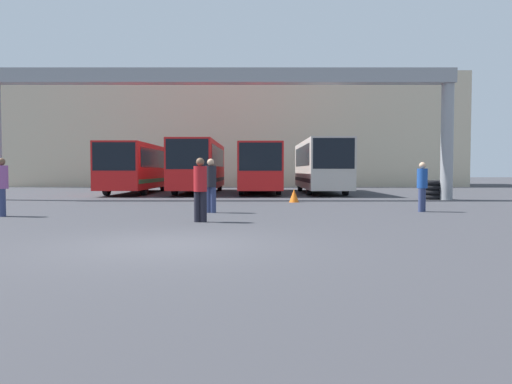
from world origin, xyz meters
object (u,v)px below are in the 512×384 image
pedestrian_near_left (424,185)px  traffic_cone (296,196)px  bus_slot_1 (201,164)px  bus_slot_3 (323,164)px  pedestrian_far_center (213,184)px  bus_slot_2 (261,166)px  pedestrian_near_center (4,185)px  bus_slot_0 (139,166)px  tire_stack (433,190)px  pedestrian_mid_left (202,188)px

pedestrian_near_left → traffic_cone: (-4.10, 5.21, -0.62)m
bus_slot_1 → bus_slot_3: bearing=-2.3°
pedestrian_far_center → traffic_cone: 6.55m
bus_slot_1 → bus_slot_2: bus_slot_1 is taller
bus_slot_1 → pedestrian_near_center: bearing=-104.5°
bus_slot_0 → pedestrian_far_center: bearing=-67.9°
tire_stack → bus_slot_2: bearing=140.1°
pedestrian_near_center → traffic_cone: pedestrian_near_center is taller
pedestrian_near_center → pedestrian_mid_left: pedestrian_near_center is taller
pedestrian_near_center → pedestrian_far_center: 6.60m
traffic_cone → tire_stack: size_ratio=0.59×
bus_slot_1 → bus_slot_0: bearing=-173.7°
bus_slot_3 → pedestrian_mid_left: size_ratio=5.99×
pedestrian_mid_left → tire_stack: 15.22m
bus_slot_0 → pedestrian_mid_left: bearing=-71.4°
bus_slot_0 → pedestrian_mid_left: bus_slot_0 is taller
pedestrian_mid_left → pedestrian_far_center: 3.12m
bus_slot_1 → pedestrian_near_left: bearing=-57.4°
bus_slot_3 → tire_stack: 8.53m
bus_slot_0 → pedestrian_near_center: bus_slot_0 is taller
traffic_cone → bus_slot_3: bearing=75.5°
pedestrian_mid_left → pedestrian_far_center: bearing=-79.3°
bus_slot_1 → pedestrian_mid_left: bearing=-83.4°
pedestrian_near_center → bus_slot_3: bearing=-67.0°
bus_slot_3 → pedestrian_near_left: bus_slot_3 is taller
bus_slot_2 → pedestrian_near_center: (-8.24, -16.57, -0.78)m
pedestrian_far_center → bus_slot_1: bearing=116.5°
bus_slot_3 → pedestrian_near_center: bus_slot_3 is taller
bus_slot_2 → bus_slot_3: bus_slot_3 is taller
bus_slot_2 → tire_stack: 11.26m
pedestrian_mid_left → pedestrian_far_center: (0.01, 3.12, 0.03)m
pedestrian_near_left → tire_stack: pedestrian_near_left is taller
pedestrian_near_left → pedestrian_mid_left: pedestrian_mid_left is taller
bus_slot_1 → traffic_cone: 11.20m
pedestrian_near_center → pedestrian_far_center: (6.45, 1.41, 0.01)m
pedestrian_near_center → bus_slot_0: bearing=-31.8°
pedestrian_far_center → tire_stack: pedestrian_far_center is taller
bus_slot_0 → traffic_cone: bus_slot_0 is taller
pedestrian_near_left → pedestrian_mid_left: size_ratio=0.97×
traffic_cone → pedestrian_near_center: bearing=-144.2°
bus_slot_0 → pedestrian_far_center: (6.05, -14.87, -0.78)m
bus_slot_0 → pedestrian_near_center: bearing=-91.4°
bus_slot_3 → pedestrian_far_center: 16.07m
pedestrian_mid_left → tire_stack: size_ratio=1.73×
bus_slot_0 → bus_slot_2: bearing=2.1°
tire_stack → pedestrian_far_center: bearing=-142.4°
pedestrian_near_center → tire_stack: (16.83, 9.40, -0.50)m
bus_slot_1 → bus_slot_3: 7.85m
bus_slot_2 → pedestrian_mid_left: size_ratio=6.18×
traffic_cone → bus_slot_2: bearing=98.9°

